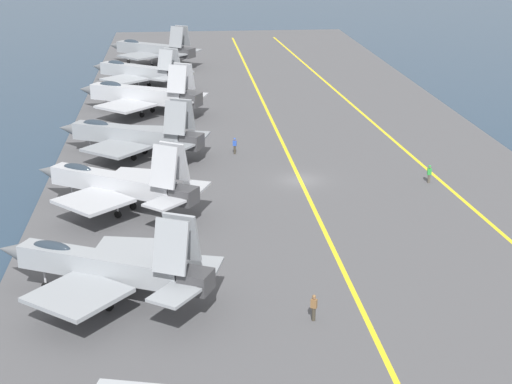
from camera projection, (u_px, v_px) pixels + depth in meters
ground_plane at (300, 184)px, 74.53m from camera, size 2000.00×2000.00×0.00m
carrier_deck at (300, 182)px, 74.46m from camera, size 198.87×47.72×0.40m
deck_stripe_foul_line at (434, 176)px, 75.63m from camera, size 178.75×9.83×0.01m
deck_stripe_centerline at (300, 180)px, 74.40m from camera, size 178.98×0.36×0.01m
parked_jet_third at (106, 266)px, 50.33m from camera, size 12.30×15.41×6.66m
parked_jet_fourth at (117, 183)px, 65.52m from camera, size 12.65×15.44×6.72m
parked_jet_fifth at (131, 135)px, 80.76m from camera, size 12.45×16.36×6.45m
parked_jet_sixth at (140, 95)px, 97.72m from camera, size 13.49×16.86×6.76m
parked_jet_seventh at (139, 72)px, 112.27m from camera, size 13.09×15.36×6.11m
parked_jet_eighth at (152, 49)px, 128.36m from camera, size 13.46×15.91×6.93m
crew_brown_vest at (314, 306)px, 48.51m from camera, size 0.40×0.46×1.78m
crew_green_vest at (429, 173)px, 73.30m from camera, size 0.30×0.41×1.73m
crew_blue_vest at (235, 145)px, 82.05m from camera, size 0.34×0.43×1.75m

